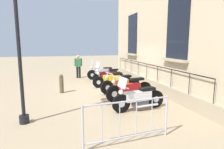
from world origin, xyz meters
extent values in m
plane|color=tan|center=(0.00, 0.00, 0.00)|extent=(60.00, 60.00, 0.00)
cube|color=#C6B28E|center=(-2.26, 0.00, 3.40)|extent=(0.60, 11.05, 6.80)
cube|color=tan|center=(-1.88, 0.00, 0.26)|extent=(0.20, 11.05, 0.53)
cube|color=black|center=(-1.94, 2.43, 2.96)|extent=(0.06, 1.43, 2.46)
cube|color=tan|center=(-1.86, 2.43, 1.68)|extent=(0.24, 1.63, 0.10)
cube|color=black|center=(-1.94, -2.43, 2.96)|extent=(0.06, 1.43, 2.46)
cube|color=tan|center=(-1.86, -2.43, 1.68)|extent=(0.24, 1.63, 0.10)
cube|color=black|center=(-1.84, 0.00, 1.29)|extent=(0.03, 9.28, 0.03)
cylinder|color=black|center=(-1.84, -4.64, 0.91)|extent=(0.02, 0.02, 0.76)
cylinder|color=black|center=(-1.84, -3.48, 0.91)|extent=(0.02, 0.02, 0.76)
cylinder|color=black|center=(-1.84, -2.32, 0.91)|extent=(0.02, 0.02, 0.76)
cylinder|color=black|center=(-1.84, -1.16, 0.91)|extent=(0.02, 0.02, 0.76)
cylinder|color=black|center=(-1.84, 0.00, 0.91)|extent=(0.02, 0.02, 0.76)
cylinder|color=black|center=(-1.84, 1.16, 0.91)|extent=(0.02, 0.02, 0.76)
cylinder|color=black|center=(-1.84, 2.32, 0.91)|extent=(0.02, 0.02, 0.76)
cylinder|color=black|center=(-1.84, 3.48, 0.91)|extent=(0.02, 0.02, 0.76)
cylinder|color=black|center=(-1.84, 4.64, 0.91)|extent=(0.02, 0.02, 0.76)
cylinder|color=black|center=(0.60, -3.15, 0.32)|extent=(0.64, 0.16, 0.64)
cylinder|color=silver|center=(0.60, -3.15, 0.32)|extent=(0.23, 0.17, 0.22)
cylinder|color=black|center=(-0.83, -3.12, 0.32)|extent=(0.64, 0.16, 0.64)
cylinder|color=silver|center=(-0.83, -3.12, 0.32)|extent=(0.23, 0.17, 0.22)
cube|color=#B2B2BC|center=(-0.07, -3.14, 0.54)|extent=(0.98, 0.30, 0.36)
cube|color=#4C4C51|center=(-0.17, -3.13, 0.29)|extent=(0.59, 0.24, 0.22)
cube|color=black|center=(-0.46, -3.13, 0.73)|extent=(0.55, 0.26, 0.10)
cylinder|color=silver|center=(0.55, -3.15, 0.66)|extent=(0.16, 0.06, 0.69)
cylinder|color=silver|center=(0.50, -3.15, 1.00)|extent=(0.05, 0.62, 0.04)
sphere|color=white|center=(0.62, -3.15, 0.82)|extent=(0.16, 0.16, 0.16)
cylinder|color=silver|center=(-0.36, -2.98, 0.18)|extent=(0.88, 0.10, 0.08)
cube|color=silver|center=(0.56, -3.15, 1.15)|extent=(0.13, 0.51, 0.36)
cylinder|color=black|center=(0.50, -1.81, 0.31)|extent=(0.63, 0.23, 0.62)
cylinder|color=silver|center=(0.50, -1.81, 0.31)|extent=(0.24, 0.16, 0.22)
cylinder|color=black|center=(-0.92, -2.10, 0.31)|extent=(0.63, 0.23, 0.62)
cylinder|color=silver|center=(-0.92, -2.10, 0.31)|extent=(0.24, 0.16, 0.22)
cube|color=maroon|center=(-0.16, -1.95, 0.51)|extent=(1.04, 0.45, 0.32)
cube|color=#4C4C51|center=(-0.26, -1.97, 0.28)|extent=(0.63, 0.32, 0.22)
cube|color=black|center=(-0.56, -2.03, 0.76)|extent=(0.60, 0.34, 0.10)
cylinder|color=silver|center=(0.45, -1.82, 0.64)|extent=(0.17, 0.09, 0.66)
cylinder|color=silver|center=(0.40, -1.83, 0.96)|extent=(0.15, 0.56, 0.04)
sphere|color=white|center=(0.52, -1.81, 0.78)|extent=(0.16, 0.16, 0.16)
cylinder|color=silver|center=(-0.49, -1.87, 0.17)|extent=(0.91, 0.26, 0.08)
cube|color=silver|center=(0.46, -1.82, 1.11)|extent=(0.21, 0.47, 0.36)
cylinder|color=black|center=(0.67, -0.65, 0.31)|extent=(0.62, 0.13, 0.62)
cylinder|color=silver|center=(0.67, -0.65, 0.31)|extent=(0.22, 0.14, 0.22)
cylinder|color=black|center=(-0.87, -0.70, 0.31)|extent=(0.62, 0.13, 0.62)
cylinder|color=silver|center=(-0.87, -0.70, 0.31)|extent=(0.22, 0.14, 0.22)
cube|color=gold|center=(-0.05, -0.68, 0.50)|extent=(0.89, 0.32, 0.31)
cube|color=#4C4C51|center=(-0.15, -0.68, 0.28)|extent=(0.54, 0.25, 0.22)
cube|color=black|center=(-0.41, -0.69, 0.73)|extent=(0.50, 0.28, 0.10)
cylinder|color=silver|center=(0.62, -0.66, 0.64)|extent=(0.16, 0.07, 0.67)
cylinder|color=silver|center=(0.57, -0.66, 0.97)|extent=(0.06, 0.64, 0.04)
sphere|color=white|center=(0.69, -0.65, 0.79)|extent=(0.16, 0.16, 0.16)
cylinder|color=silver|center=(-0.32, -0.53, 0.17)|extent=(0.80, 0.11, 0.08)
cylinder|color=black|center=(0.54, 0.81, 0.33)|extent=(0.67, 0.25, 0.66)
cylinder|color=silver|center=(0.54, 0.81, 0.33)|extent=(0.25, 0.19, 0.23)
cylinder|color=black|center=(-0.88, 0.52, 0.33)|extent=(0.67, 0.25, 0.66)
cylinder|color=silver|center=(-0.88, 0.52, 0.33)|extent=(0.25, 0.19, 0.23)
cube|color=orange|center=(-0.12, 0.67, 0.52)|extent=(0.87, 0.48, 0.29)
cube|color=#4C4C51|center=(-0.22, 0.65, 0.30)|extent=(0.54, 0.35, 0.23)
cube|color=black|center=(-0.45, 0.60, 0.79)|extent=(0.51, 0.38, 0.10)
cylinder|color=silver|center=(0.49, 0.80, 0.66)|extent=(0.17, 0.09, 0.68)
cylinder|color=silver|center=(0.44, 0.79, 1.00)|extent=(0.18, 0.70, 0.04)
sphere|color=white|center=(0.56, 0.81, 0.82)|extent=(0.16, 0.16, 0.16)
cylinder|color=silver|center=(-0.41, 0.79, 0.18)|extent=(0.75, 0.23, 0.08)
cylinder|color=black|center=(0.58, 2.05, 0.35)|extent=(0.70, 0.25, 0.69)
cylinder|color=silver|center=(0.58, 2.05, 0.35)|extent=(0.26, 0.17, 0.24)
cylinder|color=black|center=(-0.93, 1.70, 0.35)|extent=(0.70, 0.25, 0.69)
cylinder|color=silver|center=(-0.93, 1.70, 0.35)|extent=(0.26, 0.17, 0.24)
cube|color=red|center=(-0.13, 1.89, 0.54)|extent=(1.08, 0.49, 0.30)
cube|color=#4C4C51|center=(-0.22, 1.87, 0.31)|extent=(0.66, 0.35, 0.24)
cube|color=black|center=(-0.53, 1.80, 0.85)|extent=(0.62, 0.36, 0.10)
cylinder|color=silver|center=(0.53, 2.04, 0.69)|extent=(0.17, 0.09, 0.69)
cylinder|color=silver|center=(0.48, 2.03, 1.03)|extent=(0.17, 0.58, 0.04)
sphere|color=white|center=(0.60, 2.05, 0.85)|extent=(0.16, 0.16, 0.16)
cylinder|color=silver|center=(-0.46, 1.96, 0.19)|extent=(0.94, 0.29, 0.08)
cylinder|color=black|center=(0.67, 3.29, 0.32)|extent=(0.66, 0.19, 0.65)
cylinder|color=silver|center=(0.67, 3.29, 0.32)|extent=(0.24, 0.15, 0.23)
cylinder|color=black|center=(-0.71, 3.10, 0.32)|extent=(0.66, 0.19, 0.65)
cylinder|color=silver|center=(-0.71, 3.10, 0.32)|extent=(0.24, 0.15, 0.23)
cube|color=silver|center=(0.03, 3.20, 0.53)|extent=(1.00, 0.43, 0.32)
cube|color=#4C4C51|center=(-0.07, 3.19, 0.29)|extent=(0.61, 0.31, 0.23)
cube|color=black|center=(-0.36, 3.15, 0.74)|extent=(0.57, 0.34, 0.10)
cylinder|color=silver|center=(0.62, 3.28, 0.61)|extent=(0.17, 0.08, 0.59)
cylinder|color=silver|center=(0.57, 3.27, 0.90)|extent=(0.12, 0.66, 0.04)
sphere|color=white|center=(0.69, 3.29, 0.72)|extent=(0.16, 0.16, 0.16)
cylinder|color=silver|center=(-0.28, 3.33, 0.18)|extent=(0.88, 0.20, 0.08)
cube|color=silver|center=(0.63, 3.28, 1.05)|extent=(0.19, 0.55, 0.36)
cylinder|color=black|center=(3.72, 3.35, 0.12)|extent=(0.28, 0.28, 0.24)
cylinder|color=black|center=(3.72, 3.35, 1.93)|extent=(0.10, 0.10, 3.86)
cylinder|color=#B7B7BF|center=(0.08, 5.14, 0.53)|extent=(0.05, 0.05, 1.05)
cylinder|color=#B7B7BF|center=(2.21, 5.34, 0.53)|extent=(0.05, 0.05, 1.05)
cylinder|color=#B7B7BF|center=(1.14, 5.24, 1.02)|extent=(2.14, 0.24, 0.04)
cylinder|color=#B7B7BF|center=(1.14, 5.24, 0.15)|extent=(2.14, 0.24, 0.04)
cylinder|color=#B7B7BF|center=(0.50, 5.18, 0.60)|extent=(0.02, 0.02, 0.87)
cylinder|color=#B7B7BF|center=(0.93, 5.22, 0.60)|extent=(0.02, 0.02, 0.87)
cylinder|color=#B7B7BF|center=(1.36, 5.26, 0.60)|extent=(0.02, 0.02, 0.87)
cylinder|color=#B7B7BF|center=(1.78, 5.30, 0.60)|extent=(0.02, 0.02, 0.87)
cylinder|color=brown|center=(2.60, -0.05, 0.39)|extent=(0.20, 0.20, 0.78)
sphere|color=brown|center=(2.60, -0.05, 0.82)|extent=(0.18, 0.18, 0.18)
cylinder|color=black|center=(1.32, -4.02, 0.40)|extent=(0.14, 0.14, 0.79)
cylinder|color=black|center=(1.48, -4.02, 0.40)|extent=(0.14, 0.14, 0.79)
cube|color=#337247|center=(1.40, -4.02, 1.07)|extent=(0.36, 0.22, 0.56)
sphere|color=tan|center=(1.40, -4.02, 1.49)|extent=(0.21, 0.21, 0.21)
cylinder|color=#337247|center=(1.18, -4.02, 1.10)|extent=(0.09, 0.09, 0.53)
cylinder|color=#337247|center=(1.62, -4.02, 1.10)|extent=(0.09, 0.09, 0.53)
camera|label=1|loc=(2.63, 9.20, 2.31)|focal=30.49mm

